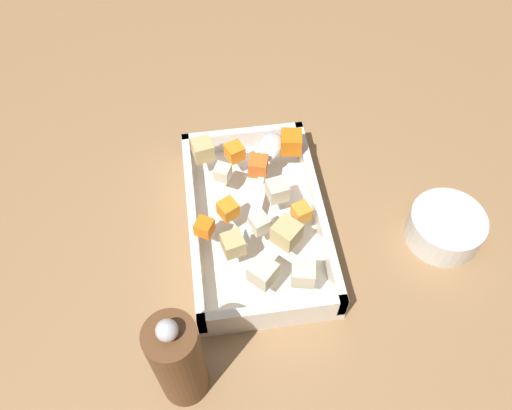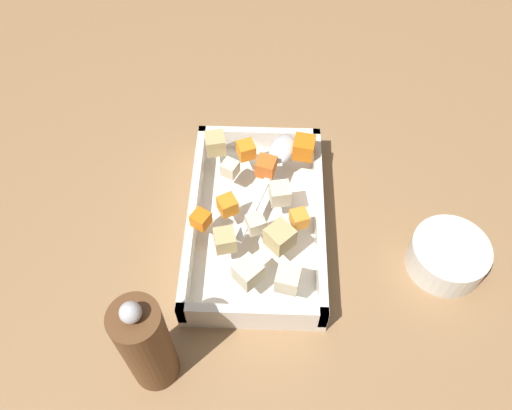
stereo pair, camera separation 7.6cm
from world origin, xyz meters
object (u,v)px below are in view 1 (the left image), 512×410
Objects in this scene: serving_spoon at (268,153)px; pepper_mill at (178,361)px; baking_dish at (256,223)px; small_prep_bowl at (445,227)px.

pepper_mill is at bearing -6.73° from serving_spoon.
baking_dish is at bearing 0.39° from serving_spoon.
small_prep_bowl is at bearing 78.08° from serving_spoon.
pepper_mill reaches higher than baking_dish.
serving_spoon is at bearing 58.73° from small_prep_bowl.
serving_spoon is 0.29m from small_prep_bowl.
serving_spoon reaches higher than small_prep_bowl.
small_prep_bowl is (-0.05, -0.28, 0.01)m from baking_dish.
serving_spoon is at bearing -26.09° from pepper_mill.
serving_spoon reaches higher than baking_dish.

